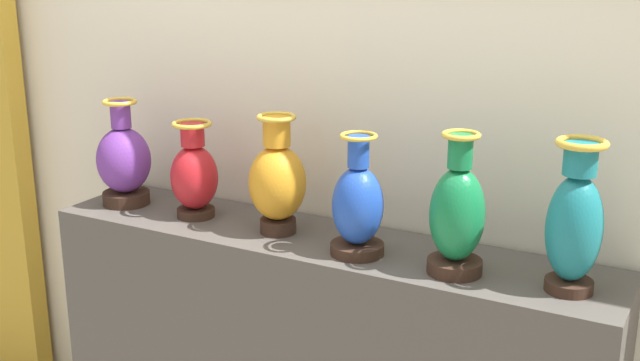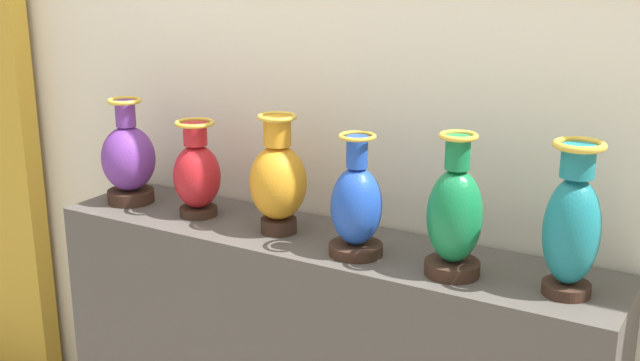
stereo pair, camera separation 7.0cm
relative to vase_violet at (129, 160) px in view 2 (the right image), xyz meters
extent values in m
cube|color=beige|center=(0.75, 0.26, 0.25)|extent=(4.23, 0.10, 2.74)
cylinder|color=#382319|center=(0.00, 0.00, -0.13)|extent=(0.16, 0.16, 0.04)
ellipsoid|color=#6B3393|center=(0.00, 0.00, 0.00)|extent=(0.18, 0.18, 0.22)
cylinder|color=#6B3393|center=(0.00, 0.00, 0.16)|extent=(0.07, 0.07, 0.09)
torus|color=gold|center=(0.00, 0.00, 0.20)|extent=(0.12, 0.12, 0.02)
cylinder|color=#382319|center=(0.29, 0.00, -0.14)|extent=(0.12, 0.12, 0.03)
ellipsoid|color=red|center=(0.29, 0.00, -0.02)|extent=(0.15, 0.15, 0.21)
cylinder|color=red|center=(0.29, 0.00, 0.12)|extent=(0.08, 0.08, 0.07)
torus|color=gold|center=(0.29, 0.00, 0.16)|extent=(0.13, 0.13, 0.01)
cylinder|color=#382319|center=(0.61, 0.00, -0.13)|extent=(0.11, 0.11, 0.04)
ellipsoid|color=orange|center=(0.61, 0.00, 0.01)|extent=(0.18, 0.18, 0.23)
cylinder|color=orange|center=(0.61, 0.00, 0.17)|extent=(0.08, 0.08, 0.09)
torus|color=gold|center=(0.61, 0.00, 0.21)|extent=(0.12, 0.12, 0.01)
cylinder|color=#382319|center=(0.90, -0.04, -0.13)|extent=(0.16, 0.16, 0.03)
ellipsoid|color=#1E47B2|center=(0.90, -0.04, -0.01)|extent=(0.15, 0.15, 0.23)
cylinder|color=#1E47B2|center=(0.90, -0.04, 0.15)|extent=(0.06, 0.06, 0.09)
torus|color=gold|center=(0.90, -0.04, 0.20)|extent=(0.11, 0.11, 0.01)
cylinder|color=#382319|center=(1.19, -0.04, -0.13)|extent=(0.15, 0.15, 0.04)
ellipsoid|color=#14723D|center=(1.19, -0.04, 0.02)|extent=(0.15, 0.15, 0.26)
cylinder|color=#14723D|center=(1.19, -0.04, 0.19)|extent=(0.07, 0.07, 0.09)
torus|color=gold|center=(1.19, -0.04, 0.23)|extent=(0.10, 0.10, 0.01)
cylinder|color=#382319|center=(1.49, -0.02, -0.14)|extent=(0.12, 0.12, 0.03)
ellipsoid|color=#19727A|center=(1.49, -0.02, 0.02)|extent=(0.14, 0.14, 0.28)
cylinder|color=#19727A|center=(1.49, -0.02, 0.20)|extent=(0.08, 0.08, 0.08)
torus|color=gold|center=(1.49, -0.02, 0.24)|extent=(0.13, 0.13, 0.02)
camera|label=1|loc=(1.82, -1.96, 0.68)|focal=44.44mm
camera|label=2|loc=(1.88, -1.92, 0.68)|focal=44.44mm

